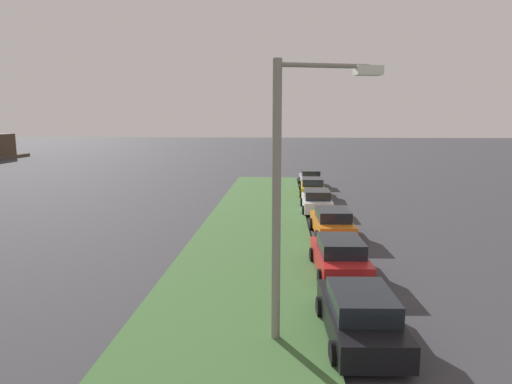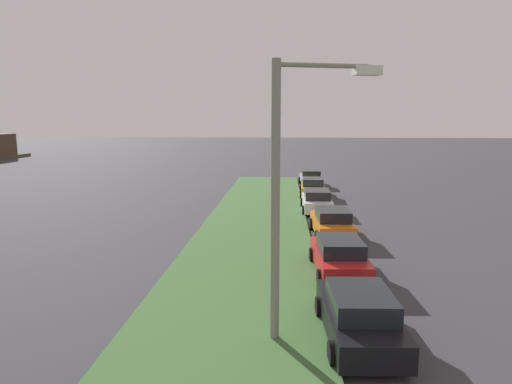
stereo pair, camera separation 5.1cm
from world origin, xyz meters
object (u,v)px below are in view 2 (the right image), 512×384
object	(u,v)px
parked_car_red	(339,256)
parked_car_silver	(311,178)
parked_car_yellow	(313,187)
streetlight	(289,182)
parked_car_orange	(332,223)
parked_car_white	(317,201)
parked_car_black	(359,315)

from	to	relation	value
parked_car_red	parked_car_silver	distance (m)	23.70
parked_car_red	parked_car_yellow	distance (m)	17.99
streetlight	parked_car_red	bearing A→B (deg)	-21.07
parked_car_orange	parked_car_red	bearing A→B (deg)	173.85
parked_car_white	parked_car_red	bearing A→B (deg)	179.88
parked_car_black	parked_car_yellow	size ratio (longest dim) A/B	1.00
parked_car_yellow	parked_car_silver	xyz separation A→B (m)	(5.72, -0.18, 0.00)
parked_car_black	parked_car_silver	distance (m)	28.98
parked_car_black	parked_car_red	world-z (taller)	same
parked_car_black	streetlight	size ratio (longest dim) A/B	0.58
parked_car_silver	parked_car_yellow	bearing A→B (deg)	177.19
parked_car_white	streetlight	xyz separation A→B (m)	(-17.39, 2.10, 3.67)
parked_car_white	parked_car_yellow	bearing A→B (deg)	-1.15
parked_car_red	parked_car_orange	distance (m)	5.74
parked_car_orange	parked_car_white	distance (m)	6.28
streetlight	parked_car_white	bearing A→B (deg)	-6.87
parked_car_yellow	parked_car_black	bearing A→B (deg)	-178.33
parked_car_orange	parked_car_silver	bearing A→B (deg)	-2.63
parked_car_white	streetlight	distance (m)	17.90
parked_car_orange	parked_car_yellow	xyz separation A→B (m)	(12.26, 0.21, 0.00)
parked_car_red	parked_car_yellow	size ratio (longest dim) A/B	1.00
parked_car_black	parked_car_red	size ratio (longest dim) A/B	1.00
parked_car_silver	streetlight	size ratio (longest dim) A/B	0.58
parked_car_silver	streetlight	bearing A→B (deg)	174.31
parked_car_red	parked_car_white	bearing A→B (deg)	-2.80
parked_car_silver	streetlight	world-z (taller)	streetlight
parked_car_yellow	streetlight	size ratio (longest dim) A/B	0.58
parked_car_yellow	streetlight	world-z (taller)	streetlight
parked_car_black	parked_car_orange	bearing A→B (deg)	-4.97
parked_car_orange	parked_car_silver	distance (m)	17.97
streetlight	parked_car_silver	bearing A→B (deg)	-4.70
parked_car_black	parked_car_white	world-z (taller)	same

